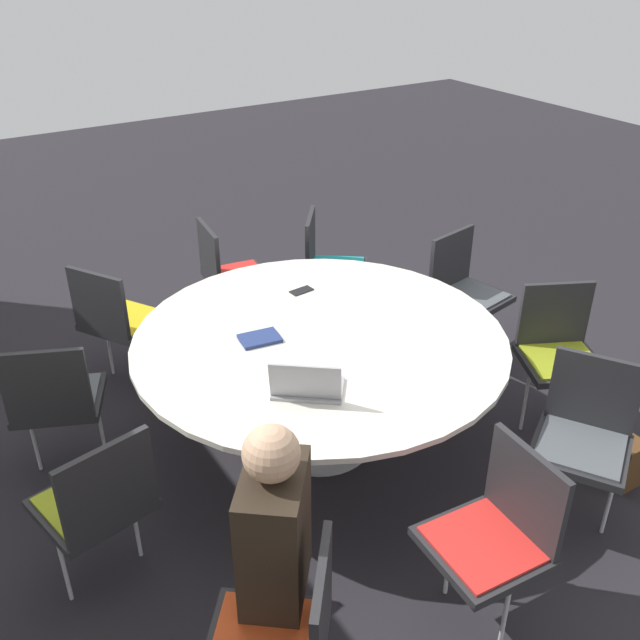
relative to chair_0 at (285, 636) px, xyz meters
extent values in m
plane|color=black|center=(1.37, -1.00, -0.53)|extent=(16.00, 16.00, 0.00)
cylinder|color=#B7B7BC|center=(1.37, -1.00, -0.52)|extent=(0.60, 0.60, 0.02)
cylinder|color=#B7B7BC|center=(1.37, -1.00, -0.17)|extent=(0.13, 0.13, 0.67)
cylinder|color=silver|center=(1.37, -1.00, 0.18)|extent=(2.01, 2.01, 0.03)
cube|color=#262628|center=(-0.08, -0.10, 0.15)|extent=(0.35, 0.28, 0.40)
cube|color=#262628|center=(-0.02, -0.90, -0.07)|extent=(0.47, 0.45, 0.04)
cube|color=red|center=(-0.02, -0.90, -0.05)|extent=(0.41, 0.40, 0.01)
cube|color=#262628|center=(-0.04, -1.10, 0.15)|extent=(0.42, 0.06, 0.40)
cylinder|color=silver|center=(-0.20, -0.89, -0.31)|extent=(0.02, 0.02, 0.43)
cylinder|color=silver|center=(0.16, -0.91, -0.31)|extent=(0.02, 0.02, 0.43)
cube|color=#262628|center=(0.18, -1.73, -0.07)|extent=(0.59, 0.59, 0.04)
cube|color=#4C5156|center=(0.18, -1.73, -0.05)|extent=(0.52, 0.52, 0.01)
cube|color=#262628|center=(0.28, -1.89, 0.15)|extent=(0.37, 0.24, 0.40)
cylinder|color=silver|center=(0.02, -1.82, -0.31)|extent=(0.02, 0.02, 0.43)
cylinder|color=silver|center=(0.33, -1.63, -0.31)|extent=(0.02, 0.02, 0.43)
cube|color=#262628|center=(0.75, -2.25, -0.07)|extent=(0.57, 0.58, 0.04)
cube|color=olive|center=(0.75, -2.25, -0.05)|extent=(0.50, 0.51, 0.01)
cube|color=#262628|center=(0.93, -2.34, 0.15)|extent=(0.21, 0.39, 0.40)
cylinder|color=silver|center=(0.67, -2.41, -0.31)|extent=(0.02, 0.02, 0.43)
cylinder|color=silver|center=(0.83, -2.09, -0.31)|extent=(0.02, 0.02, 0.43)
cube|color=#262628|center=(1.63, -2.37, -0.07)|extent=(0.50, 0.51, 0.04)
cube|color=#4C5156|center=(1.63, -2.37, -0.05)|extent=(0.44, 0.45, 0.01)
cube|color=#262628|center=(1.82, -2.33, 0.15)|extent=(0.11, 0.42, 0.40)
cylinder|color=silver|center=(1.67, -2.55, -0.31)|extent=(0.02, 0.02, 0.43)
cylinder|color=silver|center=(1.60, -2.19, -0.31)|extent=(0.02, 0.02, 0.43)
cube|color=#262628|center=(2.48, -1.85, -0.07)|extent=(0.60, 0.60, 0.04)
cube|color=teal|center=(2.48, -1.85, -0.05)|extent=(0.53, 0.53, 0.01)
cube|color=#262628|center=(2.59, -1.69, 0.15)|extent=(0.35, 0.28, 0.40)
cylinder|color=silver|center=(2.62, -1.96, -0.31)|extent=(0.02, 0.02, 0.43)
cylinder|color=silver|center=(2.33, -1.74, -0.31)|extent=(0.02, 0.02, 0.43)
cube|color=#262628|center=(2.75, -1.18, -0.07)|extent=(0.49, 0.47, 0.04)
cube|color=red|center=(2.75, -1.18, -0.05)|extent=(0.43, 0.42, 0.01)
cube|color=#262628|center=(2.77, -0.99, 0.15)|extent=(0.42, 0.08, 0.40)
cylinder|color=silver|center=(2.93, -1.20, -0.31)|extent=(0.02, 0.02, 0.43)
cylinder|color=silver|center=(2.57, -1.16, -0.31)|extent=(0.02, 0.02, 0.43)
cube|color=#262628|center=(2.57, -0.30, -0.07)|extent=(0.59, 0.58, 0.04)
cube|color=gold|center=(2.57, -0.30, -0.05)|extent=(0.52, 0.51, 0.01)
cube|color=#262628|center=(2.47, -0.13, 0.15)|extent=(0.38, 0.24, 0.40)
cylinder|color=silver|center=(2.72, -0.21, -0.31)|extent=(0.02, 0.02, 0.43)
cylinder|color=silver|center=(2.41, -0.39, -0.31)|extent=(0.02, 0.02, 0.43)
cube|color=#262628|center=(1.92, 0.28, -0.07)|extent=(0.56, 0.57, 0.04)
cube|color=#4C5156|center=(1.92, 0.28, -0.05)|extent=(0.49, 0.50, 0.01)
cube|color=#262628|center=(1.74, 0.35, 0.15)|extent=(0.19, 0.40, 0.40)
cylinder|color=silver|center=(1.99, 0.44, -0.31)|extent=(0.02, 0.02, 0.43)
cylinder|color=silver|center=(1.85, 0.11, -0.31)|extent=(0.02, 0.02, 0.43)
cube|color=#262628|center=(1.07, 0.36, -0.07)|extent=(0.51, 0.52, 0.04)
cube|color=olive|center=(1.07, 0.36, -0.05)|extent=(0.44, 0.46, 0.01)
cube|color=#262628|center=(0.87, 0.32, 0.15)|extent=(0.12, 0.41, 0.40)
cylinder|color=silver|center=(1.03, 0.53, -0.31)|extent=(0.02, 0.02, 0.43)
cylinder|color=silver|center=(1.10, 0.18, -0.31)|extent=(0.02, 0.02, 0.43)
cylinder|color=#2D2319|center=(0.36, -0.07, -0.29)|extent=(0.10, 0.10, 0.47)
cube|color=#2D2319|center=(0.23, -0.10, 0.22)|extent=(0.42, 0.40, 0.55)
sphere|color=tan|center=(0.23, -0.10, 0.60)|extent=(0.20, 0.20, 0.20)
cube|color=#99999E|center=(0.97, -0.69, 0.20)|extent=(0.38, 0.40, 0.02)
cube|color=#99999E|center=(0.89, -0.62, 0.31)|extent=(0.25, 0.29, 0.20)
cube|color=black|center=(0.90, -0.63, 0.31)|extent=(0.22, 0.26, 0.17)
cube|color=navy|center=(1.50, -0.71, 0.21)|extent=(0.18, 0.23, 0.02)
cube|color=black|center=(1.88, -1.19, 0.20)|extent=(0.08, 0.15, 0.01)
cube|color=#513319|center=(0.31, -2.20, -0.39)|extent=(0.36, 0.16, 0.28)
camera|label=1|loc=(-1.42, 0.75, 2.14)|focal=40.00mm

